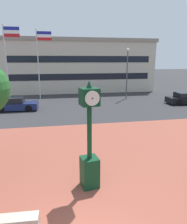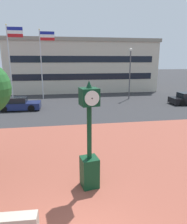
% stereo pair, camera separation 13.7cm
% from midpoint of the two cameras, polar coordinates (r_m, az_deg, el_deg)
% --- Properties ---
extents(plaza_brick_paving, '(44.00, 14.78, 0.01)m').
position_cam_midpoint_polar(plaza_brick_paving, '(8.95, -7.00, -18.32)').
color(plaza_brick_paving, brown).
rests_on(plaza_brick_paving, ground).
extents(street_clock, '(0.73, 0.76, 4.12)m').
position_cam_midpoint_polar(street_clock, '(7.77, -1.63, -9.32)').
color(street_clock, '#0C381E').
rests_on(street_clock, ground).
extents(car_street_near, '(4.09, 1.94, 1.28)m').
position_cam_midpoint_polar(car_street_near, '(21.51, -20.92, 1.95)').
color(car_street_near, navy).
rests_on(car_street_near, ground).
extents(car_street_mid, '(4.26, 2.01, 1.28)m').
position_cam_midpoint_polar(car_street_mid, '(25.38, 24.08, 3.40)').
color(car_street_mid, black).
rests_on(car_street_mid, ground).
extents(flagpole_primary, '(1.87, 0.14, 8.82)m').
position_cam_midpoint_polar(flagpole_primary, '(27.20, -22.85, 14.44)').
color(flagpole_primary, silver).
rests_on(flagpole_primary, ground).
extents(flagpole_secondary, '(1.82, 0.14, 8.39)m').
position_cam_midpoint_polar(flagpole_secondary, '(26.70, -14.84, 14.41)').
color(flagpole_secondary, silver).
rests_on(flagpole_secondary, ground).
extents(civic_building, '(22.86, 14.73, 7.87)m').
position_cam_midpoint_polar(civic_building, '(37.23, -4.75, 12.88)').
color(civic_building, beige).
rests_on(civic_building, ground).
extents(street_lamp_post, '(0.36, 0.36, 6.19)m').
position_cam_midpoint_polar(street_lamp_post, '(26.17, 9.19, 11.92)').
color(street_lamp_post, '#4C4C51').
rests_on(street_lamp_post, ground).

